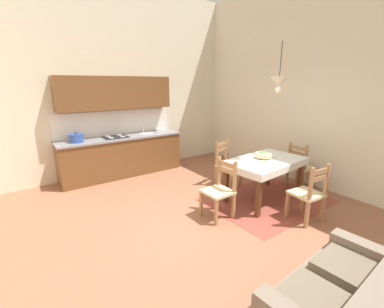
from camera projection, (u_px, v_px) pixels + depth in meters
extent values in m
cube|color=#935B42|center=(201.00, 224.00, 4.03)|extent=(6.15, 6.67, 0.10)
cube|color=beige|center=(119.00, 83.00, 5.90)|extent=(6.15, 0.12, 4.10)
cube|color=beige|center=(317.00, 83.00, 5.06)|extent=(0.12, 6.67, 4.10)
cube|color=#974436|center=(267.00, 200.00, 4.72)|extent=(2.10, 1.60, 0.01)
cube|color=brown|center=(123.00, 157.00, 5.95)|extent=(2.71, 0.60, 0.86)
cube|color=gray|center=(122.00, 137.00, 5.82)|extent=(2.74, 0.63, 0.04)
cube|color=white|center=(116.00, 123.00, 5.98)|extent=(2.71, 0.01, 0.55)
cube|color=brown|center=(116.00, 93.00, 5.68)|extent=(2.49, 0.34, 0.70)
cube|color=black|center=(129.00, 176.00, 5.84)|extent=(2.67, 0.02, 0.09)
cylinder|color=silver|center=(146.00, 134.00, 6.17)|extent=(0.34, 0.34, 0.02)
cylinder|color=silver|center=(143.00, 128.00, 6.25)|extent=(0.02, 0.02, 0.22)
cube|color=black|center=(115.00, 137.00, 5.75)|extent=(0.52, 0.42, 0.01)
cylinder|color=silver|center=(111.00, 138.00, 5.59)|extent=(0.11, 0.11, 0.01)
cylinder|color=silver|center=(123.00, 136.00, 5.74)|extent=(0.11, 0.11, 0.01)
cylinder|color=silver|center=(108.00, 136.00, 5.75)|extent=(0.11, 0.11, 0.01)
cylinder|color=silver|center=(120.00, 135.00, 5.90)|extent=(0.11, 0.11, 0.01)
cylinder|color=#2D4C9E|center=(76.00, 138.00, 5.26)|extent=(0.28, 0.28, 0.15)
cylinder|color=#2D4C9E|center=(76.00, 134.00, 5.24)|extent=(0.29, 0.29, 0.02)
sphere|color=black|center=(76.00, 133.00, 5.23)|extent=(0.04, 0.04, 0.04)
cube|color=#56331C|center=(266.00, 160.00, 4.60)|extent=(1.45, 0.92, 0.02)
cube|color=#56331C|center=(259.00, 196.00, 4.06)|extent=(0.08, 0.08, 0.73)
cube|color=#56331C|center=(300.00, 177.00, 4.84)|extent=(0.08, 0.08, 0.73)
cube|color=#56331C|center=(226.00, 183.00, 4.57)|extent=(0.08, 0.08, 0.73)
cube|color=#56331C|center=(268.00, 168.00, 5.35)|extent=(0.08, 0.08, 0.73)
cube|color=silver|center=(266.00, 160.00, 4.60)|extent=(1.52, 0.98, 0.00)
cube|color=silver|center=(288.00, 169.00, 4.30)|extent=(1.45, 0.12, 0.12)
cube|color=silver|center=(246.00, 158.00, 4.94)|extent=(1.45, 0.12, 0.12)
cube|color=silver|center=(239.00, 172.00, 4.17)|extent=(0.07, 0.87, 0.12)
cube|color=silver|center=(288.00, 156.00, 5.07)|extent=(0.07, 0.87, 0.12)
cube|color=#D1BC89|center=(301.00, 167.00, 5.24)|extent=(0.42, 0.42, 0.04)
cube|color=#A3754C|center=(297.00, 173.00, 5.54)|extent=(0.04, 0.04, 0.41)
cube|color=#A3754C|center=(313.00, 178.00, 5.26)|extent=(0.04, 0.04, 0.41)
cube|color=#A3754C|center=(288.00, 164.00, 5.27)|extent=(0.04, 0.04, 0.93)
cube|color=#A3754C|center=(304.00, 169.00, 4.99)|extent=(0.04, 0.04, 0.93)
cube|color=#A3754C|center=(298.00, 148.00, 5.03)|extent=(0.03, 0.32, 0.07)
cube|color=#A3754C|center=(298.00, 153.00, 5.06)|extent=(0.03, 0.32, 0.07)
cube|color=#D1BC89|center=(306.00, 194.00, 3.97)|extent=(0.46, 0.46, 0.04)
cube|color=#A3754C|center=(287.00, 205.00, 4.09)|extent=(0.05, 0.05, 0.41)
cube|color=#A3754C|center=(302.00, 200.00, 4.26)|extent=(0.05, 0.05, 0.41)
cube|color=#A3754C|center=(309.00, 199.00, 3.72)|extent=(0.05, 0.05, 0.93)
cube|color=#A3754C|center=(325.00, 193.00, 3.89)|extent=(0.05, 0.05, 0.93)
cube|color=#A3754C|center=(320.00, 172.00, 3.71)|extent=(0.32, 0.05, 0.07)
cube|color=#A3754C|center=(320.00, 178.00, 3.73)|extent=(0.32, 0.05, 0.07)
cube|color=#D1BC89|center=(218.00, 192.00, 4.04)|extent=(0.43, 0.43, 0.04)
cube|color=#A3754C|center=(216.00, 213.00, 3.86)|extent=(0.04, 0.04, 0.41)
cube|color=#A3754C|center=(201.00, 204.00, 4.14)|extent=(0.04, 0.04, 0.41)
cube|color=#A3754C|center=(234.00, 191.00, 3.99)|extent=(0.04, 0.04, 0.93)
cube|color=#A3754C|center=(219.00, 184.00, 4.27)|extent=(0.04, 0.04, 0.93)
cube|color=#A3754C|center=(227.00, 164.00, 4.03)|extent=(0.03, 0.32, 0.07)
cube|color=#A3754C|center=(227.00, 171.00, 4.06)|extent=(0.03, 0.32, 0.07)
cube|color=#D1BC89|center=(229.00, 165.00, 5.33)|extent=(0.51, 0.51, 0.04)
cube|color=#A3754C|center=(240.00, 175.00, 5.41)|extent=(0.05, 0.05, 0.41)
cube|color=#A3754C|center=(231.00, 180.00, 5.14)|extent=(0.05, 0.05, 0.41)
cube|color=#A3754C|center=(226.00, 160.00, 5.56)|extent=(0.05, 0.05, 0.93)
cube|color=#A3754C|center=(217.00, 164.00, 5.30)|extent=(0.05, 0.05, 0.93)
cube|color=#A3754C|center=(222.00, 144.00, 5.33)|extent=(0.32, 0.10, 0.07)
cube|color=#A3754C|center=(222.00, 149.00, 5.36)|extent=(0.32, 0.10, 0.07)
cube|color=#7A6B5B|center=(369.00, 253.00, 2.49)|extent=(0.20, 0.69, 0.18)
cube|color=#6E604E|center=(315.00, 307.00, 1.95)|extent=(0.59, 0.55, 0.10)
cube|color=#6E604E|center=(351.00, 268.00, 2.35)|extent=(0.59, 0.55, 0.10)
cylinder|color=beige|center=(263.00, 158.00, 4.67)|extent=(0.17, 0.17, 0.02)
cylinder|color=beige|center=(263.00, 155.00, 4.66)|extent=(0.30, 0.30, 0.07)
sphere|color=#4C8E3D|center=(261.00, 155.00, 4.63)|extent=(0.09, 0.09, 0.09)
sphere|color=#4C8E3D|center=(266.00, 155.00, 4.67)|extent=(0.08, 0.08, 0.08)
sphere|color=#4C8E3D|center=(262.00, 154.00, 4.67)|extent=(0.10, 0.10, 0.10)
cylinder|color=black|center=(281.00, 60.00, 4.17)|extent=(0.01, 0.01, 0.57)
cone|color=silver|center=(279.00, 81.00, 4.25)|extent=(0.32, 0.32, 0.14)
sphere|color=white|center=(278.00, 90.00, 4.29)|extent=(0.11, 0.11, 0.11)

